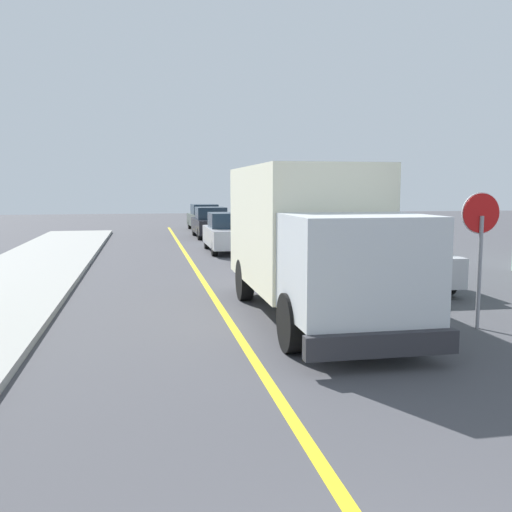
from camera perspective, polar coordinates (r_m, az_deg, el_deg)
centre_line_yellow at (r=12.29m, az=-3.04°, el=-6.02°), size 0.16×56.00×0.01m
box_truck at (r=12.11m, az=5.37°, el=2.21°), size 2.41×7.18×3.20m
parked_car_near at (r=18.96m, az=1.23°, el=0.95°), size 1.87×4.43×1.67m
parked_car_mid at (r=24.48m, az=-2.76°, el=2.27°), size 1.81×4.40×1.67m
parked_car_far at (r=31.64m, az=-4.51°, el=3.29°), size 1.86×4.42×1.67m
parked_car_furthest at (r=37.16m, az=-5.15°, el=3.81°), size 2.01×4.48×1.67m
parked_van_across at (r=16.26m, az=13.96°, el=-0.23°), size 1.94×4.46×1.67m
stop_sign at (r=11.80m, az=21.53°, el=2.08°), size 0.80×0.10×2.65m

